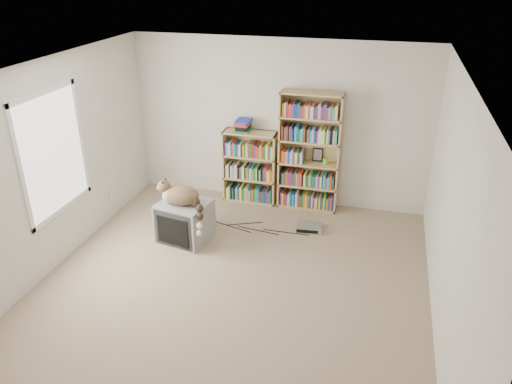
% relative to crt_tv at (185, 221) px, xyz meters
% --- Properties ---
extents(floor, '(4.50, 5.00, 0.01)m').
position_rel_crt_tv_xyz_m(floor, '(0.93, -0.94, -0.27)').
color(floor, tan).
rests_on(floor, ground).
extents(wall_back, '(4.50, 0.02, 2.50)m').
position_rel_crt_tv_xyz_m(wall_back, '(0.93, 1.56, 0.98)').
color(wall_back, beige).
rests_on(wall_back, floor).
extents(wall_front, '(4.50, 0.02, 2.50)m').
position_rel_crt_tv_xyz_m(wall_front, '(0.93, -3.44, 0.98)').
color(wall_front, beige).
rests_on(wall_front, floor).
extents(wall_left, '(0.02, 5.00, 2.50)m').
position_rel_crt_tv_xyz_m(wall_left, '(-1.32, -0.94, 0.98)').
color(wall_left, beige).
rests_on(wall_left, floor).
extents(wall_right, '(0.02, 5.00, 2.50)m').
position_rel_crt_tv_xyz_m(wall_right, '(3.18, -0.94, 0.98)').
color(wall_right, beige).
rests_on(wall_right, floor).
extents(ceiling, '(4.50, 5.00, 0.02)m').
position_rel_crt_tv_xyz_m(ceiling, '(0.93, -0.94, 2.23)').
color(ceiling, white).
rests_on(ceiling, wall_back).
extents(window, '(0.02, 1.22, 1.52)m').
position_rel_crt_tv_xyz_m(window, '(-1.30, -0.74, 1.13)').
color(window, white).
rests_on(window, wall_left).
extents(crt_tv, '(0.73, 0.68, 0.55)m').
position_rel_crt_tv_xyz_m(crt_tv, '(0.00, 0.00, 0.00)').
color(crt_tv, gray).
rests_on(crt_tv, floor).
extents(cat, '(0.72, 0.52, 0.57)m').
position_rel_crt_tv_xyz_m(cat, '(0.04, -0.09, 0.37)').
color(cat, '#352215').
rests_on(cat, crt_tv).
extents(bookcase_tall, '(0.90, 0.30, 1.79)m').
position_rel_crt_tv_xyz_m(bookcase_tall, '(1.44, 1.41, 0.58)').
color(bookcase_tall, tan).
rests_on(bookcase_tall, floor).
extents(bookcase_short, '(0.82, 0.30, 1.13)m').
position_rel_crt_tv_xyz_m(bookcase_short, '(0.53, 1.42, 0.24)').
color(bookcase_short, tan).
rests_on(bookcase_short, floor).
extents(book_stack, '(0.22, 0.28, 0.18)m').
position_rel_crt_tv_xyz_m(book_stack, '(0.42, 1.41, 0.95)').
color(book_stack, red).
rests_on(book_stack, bookcase_short).
extents(green_mug, '(0.08, 0.08, 0.09)m').
position_rel_crt_tv_xyz_m(green_mug, '(1.69, 1.40, 0.50)').
color(green_mug, '#68B233').
rests_on(green_mug, bookcase_tall).
extents(framed_print, '(0.15, 0.05, 0.20)m').
position_rel_crt_tv_xyz_m(framed_print, '(1.55, 1.50, 0.56)').
color(framed_print, black).
rests_on(framed_print, bookcase_tall).
extents(dvd_player, '(0.37, 0.28, 0.08)m').
position_rel_crt_tv_xyz_m(dvd_player, '(1.60, 0.67, -0.23)').
color(dvd_player, '#A5A4A9').
rests_on(dvd_player, floor).
extents(wall_outlet, '(0.01, 0.08, 0.13)m').
position_rel_crt_tv_xyz_m(wall_outlet, '(-1.30, 0.34, 0.05)').
color(wall_outlet, silver).
rests_on(wall_outlet, wall_left).
extents(floor_cables, '(1.20, 0.70, 0.01)m').
position_rel_crt_tv_xyz_m(floor_cables, '(0.83, 0.45, -0.27)').
color(floor_cables, black).
rests_on(floor_cables, floor).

